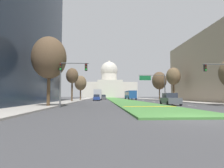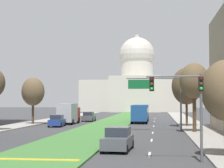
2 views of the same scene
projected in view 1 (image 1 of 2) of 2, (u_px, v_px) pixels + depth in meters
The scene contains 20 objects.
ground_plane at pixel (115, 99), 70.89m from camera, with size 270.03×270.03×0.00m, color #3D3D3F.
grass_median at pixel (116, 99), 64.78m from camera, with size 6.33×110.47×0.14m, color #427A38.
median_curb_nose at pixel (150, 106), 19.19m from camera, with size 5.70×0.50×0.04m, color gold.
lane_dashes_right at pixel (146, 101), 48.01m from camera, with size 0.16×54.61×0.01m.
sidewalk_left at pixel (80, 100), 57.99m from camera, with size 4.00×110.47×0.15m, color #9E9991.
sidewalk_right at pixel (154, 99), 59.35m from camera, with size 4.00×110.47×0.15m, color #9E9991.
capitol_building at pixel (109, 86), 131.78m from camera, with size 37.93×29.18×27.70m.
traffic_light_near_left at pixel (68, 74), 20.17m from camera, with size 3.34×0.35×5.20m.
traffic_light_near_right at pixel (222, 75), 20.93m from camera, with size 3.34×0.35×5.20m.
overhead_guide_sign at pixel (155, 82), 42.93m from camera, with size 6.55×0.20×6.50m.
street_tree_left_near at pixel (49, 58), 21.11m from camera, with size 4.02×4.02×8.36m.
street_tree_left_mid at pixel (72, 76), 38.89m from camera, with size 2.67×2.67×7.39m.
street_tree_right_mid at pixel (173, 76), 41.36m from camera, with size 3.24×3.24×7.90m.
street_tree_left_far at pixel (81, 83), 52.05m from camera, with size 3.47×3.47×7.22m.
street_tree_right_far at pixel (159, 81), 51.30m from camera, with size 4.10×4.10×8.24m.
sedan_lead_stopped at pixel (170, 99), 25.04m from camera, with size 2.09×4.27×1.70m.
sedan_midblock at pixel (96, 98), 48.39m from camera, with size 2.09×4.31×1.67m.
sedan_distant at pixel (103, 97), 62.40m from camera, with size 1.98×4.36×1.68m.
box_truck_delivery at pixel (98, 95), 54.43m from camera, with size 2.40×6.40×3.20m.
city_bus at pixel (130, 94), 60.66m from camera, with size 2.62×11.00×2.95m.
Camera 1 is at (-5.12, -9.59, 1.33)m, focal length 28.45 mm.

